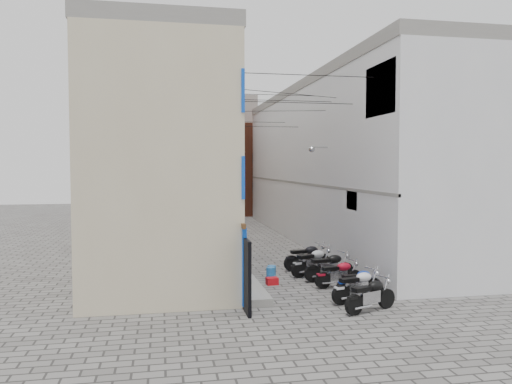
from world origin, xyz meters
TOP-DOWN VIEW (x-y plane):
  - ground at (0.00, 0.00)m, footprint 90.00×90.00m
  - plinth at (-2.05, 13.00)m, footprint 0.90×26.00m
  - building_left at (-4.98, 12.95)m, footprint 5.10×27.00m
  - building_right at (5.00, 13.00)m, footprint 5.94×26.00m
  - building_far_brick_left at (-2.00, 28.00)m, footprint 6.00×6.00m
  - building_far_brick_right at (3.00, 30.00)m, footprint 5.00×6.00m
  - building_far_concrete at (0.00, 34.00)m, footprint 8.00×5.00m
  - far_shopfront at (0.00, 25.20)m, footprint 2.00×0.30m
  - overhead_wires at (0.00, 7.64)m, footprint 5.80×13.02m
  - motorcycle_a at (1.14, -1.02)m, footprint 2.02×1.26m
  - motorcycle_b at (1.18, 0.03)m, footprint 2.09×1.16m
  - motorcycle_c at (1.57, 0.92)m, footprint 1.75×0.78m
  - motorcycle_d at (1.25, 1.99)m, footprint 1.93×0.83m
  - motorcycle_e at (1.26, 3.06)m, footprint 2.14×1.00m
  - motorcycle_f at (0.93, 4.01)m, footprint 2.20×1.40m
  - motorcycle_g at (0.98, 5.10)m, footprint 2.18×1.08m
  - person_a at (-2.35, 6.10)m, footprint 0.59×0.75m
  - person_b at (-1.70, 7.04)m, footprint 0.95×0.95m
  - water_jug_near at (-0.93, 3.48)m, footprint 0.40×0.40m
  - water_jug_far at (-0.82, 3.78)m, footprint 0.39×0.39m
  - red_crate at (-1.01, 2.83)m, footprint 0.45×0.35m

SIDE VIEW (x-z plane):
  - ground at x=0.00m, z-range 0.00..0.00m
  - plinth at x=-2.05m, z-range 0.00..0.25m
  - red_crate at x=-1.01m, z-range 0.00..0.26m
  - water_jug_near at x=-0.93m, z-range 0.00..0.51m
  - water_jug_far at x=-0.82m, z-range 0.00..0.51m
  - motorcycle_c at x=1.57m, z-range 0.00..0.98m
  - motorcycle_d at x=1.25m, z-range 0.00..1.08m
  - motorcycle_a at x=1.14m, z-range 0.00..1.12m
  - motorcycle_b at x=1.18m, z-range 0.00..1.15m
  - motorcycle_e at x=1.26m, z-range 0.00..1.19m
  - motorcycle_g at x=0.98m, z-range 0.00..1.21m
  - motorcycle_f at x=0.93m, z-range 0.00..1.22m
  - person_b at x=-1.70m, z-range 0.25..1.80m
  - person_a at x=-2.35m, z-range 0.25..2.07m
  - far_shopfront at x=0.00m, z-range 0.00..2.40m
  - building_far_brick_right at x=3.00m, z-range 0.00..8.00m
  - building_left at x=-4.98m, z-range 0.00..9.00m
  - building_right at x=5.00m, z-range 0.01..9.01m
  - building_far_brick_left at x=-2.00m, z-range 0.00..10.00m
  - building_far_concrete at x=0.00m, z-range 0.00..11.00m
  - overhead_wires at x=0.00m, z-range 6.46..7.79m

